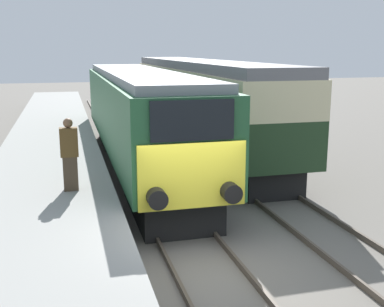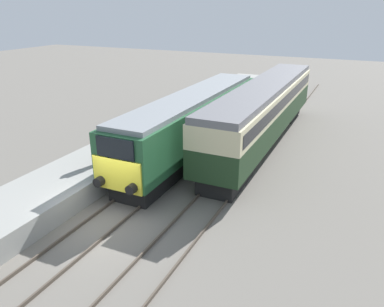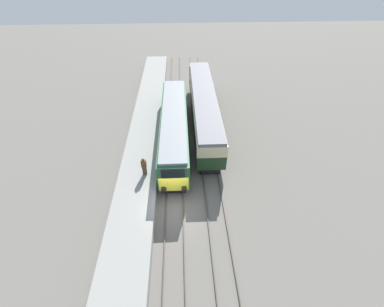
# 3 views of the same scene
# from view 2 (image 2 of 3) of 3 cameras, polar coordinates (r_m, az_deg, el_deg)

# --- Properties ---
(ground_plane) EXTENTS (120.00, 120.00, 0.00)m
(ground_plane) POSITION_cam_2_polar(r_m,az_deg,el_deg) (16.50, -13.54, -10.47)
(ground_plane) COLOR slate
(platform_left) EXTENTS (3.50, 50.00, 1.01)m
(platform_left) POSITION_cam_2_polar(r_m,az_deg,el_deg) (23.88, -8.19, 1.55)
(platform_left) COLOR gray
(platform_left) RESTS_ON ground_plane
(rails_near_track) EXTENTS (1.51, 60.00, 0.14)m
(rails_near_track) POSITION_cam_2_polar(r_m,az_deg,el_deg) (20.07, -4.81, -3.63)
(rails_near_track) COLOR #4C4238
(rails_near_track) RESTS_ON ground_plane
(rails_far_track) EXTENTS (1.50, 60.00, 0.14)m
(rails_far_track) POSITION_cam_2_polar(r_m,az_deg,el_deg) (18.76, 4.30, -5.50)
(rails_far_track) COLOR #4C4238
(rails_far_track) RESTS_ON ground_plane
(locomotive) EXTENTS (2.70, 16.20, 3.74)m
(locomotive) POSITION_cam_2_polar(r_m,az_deg,el_deg) (22.81, 0.22, 5.10)
(locomotive) COLOR black
(locomotive) RESTS_ON ground_plane
(passenger_carriage) EXTENTS (2.75, 18.34, 4.01)m
(passenger_carriage) POSITION_cam_2_polar(r_m,az_deg,el_deg) (24.95, 10.94, 6.89)
(passenger_carriage) COLOR black
(passenger_carriage) RESTS_ON ground_plane
(person_on_platform) EXTENTS (0.44, 0.26, 1.84)m
(person_on_platform) POSITION_cam_2_polar(r_m,az_deg,el_deg) (19.54, -14.05, 1.00)
(person_on_platform) COLOR #473828
(person_on_platform) RESTS_ON platform_left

